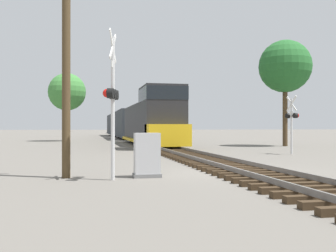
{
  "coord_description": "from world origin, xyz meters",
  "views": [
    {
      "loc": [
        -5.37,
        -13.24,
        1.62
      ],
      "look_at": [
        -1.88,
        3.43,
        1.65
      ],
      "focal_mm": 42.0,
      "sensor_mm": 36.0,
      "label": 1
    }
  ],
  "objects_px": {
    "freight_train": "(129,124)",
    "crossing_signal_near": "(112,97)",
    "utility_pole": "(66,54)",
    "relay_cabinet": "(147,155)",
    "tree_mid_background": "(67,92)",
    "tree_far_right": "(285,67)",
    "crossing_signal_far": "(292,119)"
  },
  "relations": [
    {
      "from": "freight_train",
      "to": "crossing_signal_near",
      "type": "distance_m",
      "value": 38.57
    },
    {
      "from": "freight_train",
      "to": "utility_pole",
      "type": "distance_m",
      "value": 38.02
    },
    {
      "from": "relay_cabinet",
      "to": "crossing_signal_near",
      "type": "bearing_deg",
      "value": -157.75
    },
    {
      "from": "freight_train",
      "to": "crossing_signal_near",
      "type": "bearing_deg",
      "value": -96.85
    },
    {
      "from": "relay_cabinet",
      "to": "tree_mid_background",
      "type": "bearing_deg",
      "value": 96.93
    },
    {
      "from": "relay_cabinet",
      "to": "utility_pole",
      "type": "relative_size",
      "value": 0.19
    },
    {
      "from": "tree_far_right",
      "to": "utility_pole",
      "type": "bearing_deg",
      "value": -134.43
    },
    {
      "from": "freight_train",
      "to": "tree_far_right",
      "type": "distance_m",
      "value": 23.5
    },
    {
      "from": "crossing_signal_far",
      "to": "relay_cabinet",
      "type": "distance_m",
      "value": 13.14
    },
    {
      "from": "relay_cabinet",
      "to": "tree_mid_background",
      "type": "relative_size",
      "value": 0.19
    },
    {
      "from": "freight_train",
      "to": "crossing_signal_far",
      "type": "bearing_deg",
      "value": -77.62
    },
    {
      "from": "tree_far_right",
      "to": "tree_mid_background",
      "type": "height_order",
      "value": "tree_far_right"
    },
    {
      "from": "crossing_signal_near",
      "to": "utility_pole",
      "type": "distance_m",
      "value": 2.12
    },
    {
      "from": "crossing_signal_near",
      "to": "tree_far_right",
      "type": "bearing_deg",
      "value": 154.69
    },
    {
      "from": "relay_cabinet",
      "to": "tree_mid_background",
      "type": "height_order",
      "value": "tree_mid_background"
    },
    {
      "from": "freight_train",
      "to": "tree_mid_background",
      "type": "relative_size",
      "value": 6.89
    },
    {
      "from": "freight_train",
      "to": "crossing_signal_far",
      "type": "xyz_separation_m",
      "value": [
        6.43,
        -29.28,
        0.1
      ]
    },
    {
      "from": "crossing_signal_far",
      "to": "tree_mid_background",
      "type": "distance_m",
      "value": 28.28
    },
    {
      "from": "crossing_signal_near",
      "to": "freight_train",
      "type": "bearing_deg",
      "value": -171.47
    },
    {
      "from": "relay_cabinet",
      "to": "tree_far_right",
      "type": "distance_m",
      "value": 23.34
    },
    {
      "from": "crossing_signal_near",
      "to": "tree_mid_background",
      "type": "relative_size",
      "value": 0.59
    },
    {
      "from": "relay_cabinet",
      "to": "crossing_signal_far",
      "type": "bearing_deg",
      "value": 40.83
    },
    {
      "from": "crossing_signal_near",
      "to": "tree_far_right",
      "type": "xyz_separation_m",
      "value": [
        15.44,
        17.95,
        4.08
      ]
    },
    {
      "from": "crossing_signal_near",
      "to": "crossing_signal_far",
      "type": "relative_size",
      "value": 1.32
    },
    {
      "from": "tree_far_right",
      "to": "tree_mid_background",
      "type": "distance_m",
      "value": 23.98
    },
    {
      "from": "utility_pole",
      "to": "relay_cabinet",
      "type": "bearing_deg",
      "value": -7.43
    },
    {
      "from": "crossing_signal_far",
      "to": "tree_mid_background",
      "type": "relative_size",
      "value": 0.45
    },
    {
      "from": "utility_pole",
      "to": "tree_far_right",
      "type": "height_order",
      "value": "tree_far_right"
    },
    {
      "from": "relay_cabinet",
      "to": "utility_pole",
      "type": "distance_m",
      "value": 4.11
    },
    {
      "from": "freight_train",
      "to": "crossing_signal_near",
      "type": "xyz_separation_m",
      "value": [
        -4.6,
        -38.29,
        0.55
      ]
    },
    {
      "from": "crossing_signal_far",
      "to": "utility_pole",
      "type": "height_order",
      "value": "utility_pole"
    },
    {
      "from": "utility_pole",
      "to": "crossing_signal_far",
      "type": "bearing_deg",
      "value": 33.49
    }
  ]
}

